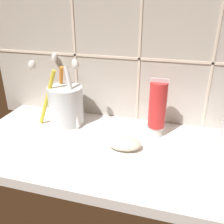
# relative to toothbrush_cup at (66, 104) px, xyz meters

# --- Properties ---
(sink_counter) EXTENTS (0.62, 0.28, 0.02)m
(sink_counter) POSITION_rel_toothbrush_cup_xyz_m (0.14, -0.07, -0.06)
(sink_counter) COLOR white
(sink_counter) RESTS_ON ground
(tile_wall_backsplash) EXTENTS (0.72, 0.02, 0.45)m
(tile_wall_backsplash) POSITION_rel_toothbrush_cup_xyz_m (0.14, 0.07, 0.16)
(tile_wall_backsplash) COLOR #B7B2A8
(tile_wall_backsplash) RESTS_ON ground
(toothbrush_cup) EXTENTS (0.13, 0.11, 0.16)m
(toothbrush_cup) POSITION_rel_toothbrush_cup_xyz_m (0.00, 0.00, 0.00)
(toothbrush_cup) COLOR silver
(toothbrush_cup) RESTS_ON sink_counter
(toothpaste_tube) EXTENTS (0.04, 0.04, 0.13)m
(toothpaste_tube) POSITION_rel_toothbrush_cup_xyz_m (0.21, -0.00, 0.01)
(toothpaste_tube) COLOR white
(toothpaste_tube) RESTS_ON sink_counter
(soap_bar) EXTENTS (0.07, 0.05, 0.02)m
(soap_bar) POSITION_rel_toothbrush_cup_xyz_m (0.16, -0.07, -0.04)
(soap_bar) COLOR silver
(soap_bar) RESTS_ON sink_counter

